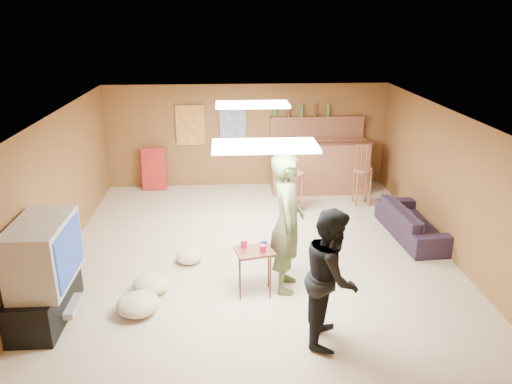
{
  "coord_description": "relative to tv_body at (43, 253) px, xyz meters",
  "views": [
    {
      "loc": [
        -0.43,
        -6.99,
        3.6
      ],
      "look_at": [
        0.0,
        0.2,
        1.0
      ],
      "focal_mm": 35.0,
      "sensor_mm": 36.0,
      "label": 1
    }
  ],
  "objects": [
    {
      "name": "ground",
      "position": [
        2.65,
        1.5,
        -0.9
      ],
      "size": [
        7.0,
        7.0,
        0.0
      ],
      "primitive_type": "plane",
      "color": "#BCAC8F",
      "rests_on": "ground"
    },
    {
      "name": "ceiling",
      "position": [
        2.65,
        1.5,
        1.3
      ],
      "size": [
        6.0,
        7.0,
        0.02
      ],
      "primitive_type": "cube",
      "color": "silver",
      "rests_on": "ground"
    },
    {
      "name": "wall_back",
      "position": [
        2.65,
        5.0,
        0.2
      ],
      "size": [
        6.0,
        0.02,
        2.2
      ],
      "primitive_type": "cube",
      "color": "brown",
      "rests_on": "ground"
    },
    {
      "name": "wall_front",
      "position": [
        2.65,
        -2.0,
        0.2
      ],
      "size": [
        6.0,
        0.02,
        2.2
      ],
      "primitive_type": "cube",
      "color": "brown",
      "rests_on": "ground"
    },
    {
      "name": "wall_left",
      "position": [
        -0.35,
        1.5,
        0.2
      ],
      "size": [
        0.02,
        7.0,
        2.2
      ],
      "primitive_type": "cube",
      "color": "brown",
      "rests_on": "ground"
    },
    {
      "name": "wall_right",
      "position": [
        5.65,
        1.5,
        0.2
      ],
      "size": [
        0.02,
        7.0,
        2.2
      ],
      "primitive_type": "cube",
      "color": "brown",
      "rests_on": "ground"
    },
    {
      "name": "tv_stand",
      "position": [
        -0.07,
        0.0,
        -0.65
      ],
      "size": [
        0.55,
        1.3,
        0.5
      ],
      "primitive_type": "cube",
      "color": "black",
      "rests_on": "ground"
    },
    {
      "name": "dvd_box",
      "position": [
        0.15,
        0.0,
        -0.75
      ],
      "size": [
        0.35,
        0.5,
        0.08
      ],
      "primitive_type": "cube",
      "color": "#B2B2B7",
      "rests_on": "tv_stand"
    },
    {
      "name": "tv_body",
      "position": [
        0.0,
        0.0,
        0.0
      ],
      "size": [
        0.6,
        1.1,
        0.8
      ],
      "primitive_type": "cube",
      "color": "#B2B2B7",
      "rests_on": "tv_stand"
    },
    {
      "name": "tv_screen",
      "position": [
        0.31,
        0.0,
        0.0
      ],
      "size": [
        0.02,
        0.95,
        0.65
      ],
      "primitive_type": "cube",
      "color": "navy",
      "rests_on": "tv_body"
    },
    {
      "name": "bar_counter",
      "position": [
        4.15,
        4.45,
        -0.35
      ],
      "size": [
        2.0,
        0.6,
        1.1
      ],
      "primitive_type": "cube",
      "color": "brown",
      "rests_on": "ground"
    },
    {
      "name": "bar_lip",
      "position": [
        4.15,
        4.2,
        0.2
      ],
      "size": [
        2.1,
        0.12,
        0.05
      ],
      "primitive_type": "cube",
      "color": "#452016",
      "rests_on": "bar_counter"
    },
    {
      "name": "bar_shelf",
      "position": [
        4.15,
        4.9,
        0.6
      ],
      "size": [
        2.0,
        0.18,
        0.05
      ],
      "primitive_type": "cube",
      "color": "brown",
      "rests_on": "bar_backing"
    },
    {
      "name": "bar_backing",
      "position": [
        4.15,
        4.92,
        0.3
      ],
      "size": [
        2.0,
        0.14,
        0.6
      ],
      "primitive_type": "cube",
      "color": "brown",
      "rests_on": "bar_counter"
    },
    {
      "name": "poster_left",
      "position": [
        1.45,
        4.96,
        0.45
      ],
      "size": [
        0.6,
        0.03,
        0.85
      ],
      "primitive_type": "cube",
      "color": "#BF3F26",
      "rests_on": "wall_back"
    },
    {
      "name": "poster_right",
      "position": [
        2.35,
        4.96,
        0.45
      ],
      "size": [
        0.55,
        0.03,
        0.8
      ],
      "primitive_type": "cube",
      "color": "#334C99",
      "rests_on": "wall_back"
    },
    {
      "name": "folding_chair_stack",
      "position": [
        0.65,
        4.8,
        -0.45
      ],
      "size": [
        0.5,
        0.26,
        0.91
      ],
      "primitive_type": "cube",
      "rotation": [
        -0.14,
        0.0,
        0.0
      ],
      "color": "#B52521",
      "rests_on": "ground"
    },
    {
      "name": "ceiling_panel_front",
      "position": [
        2.65,
        0.0,
        1.27
      ],
      "size": [
        1.2,
        0.6,
        0.04
      ],
      "primitive_type": "cube",
      "color": "white",
      "rests_on": "ceiling"
    },
    {
      "name": "ceiling_panel_back",
      "position": [
        2.65,
        2.7,
        1.27
      ],
      "size": [
        1.2,
        0.6,
        0.04
      ],
      "primitive_type": "cube",
      "color": "white",
      "rests_on": "ceiling"
    },
    {
      "name": "person_olive",
      "position": [
        3.0,
        0.56,
        0.07
      ],
      "size": [
        0.57,
        0.77,
        1.93
      ],
      "primitive_type": "imported",
      "rotation": [
        0.0,
        0.0,
        1.42
      ],
      "color": "#4B5732",
      "rests_on": "ground"
    },
    {
      "name": "person_black",
      "position": [
        3.36,
        -0.61,
        -0.09
      ],
      "size": [
        0.79,
        0.91,
        1.62
      ],
      "primitive_type": "imported",
      "rotation": [
        0.0,
        0.0,
        1.32
      ],
      "color": "black",
      "rests_on": "ground"
    },
    {
      "name": "sofa",
      "position": [
        5.35,
        2.09,
        -0.64
      ],
      "size": [
        0.82,
        1.84,
        0.53
      ],
      "primitive_type": "imported",
      "rotation": [
        0.0,
        0.0,
        1.64
      ],
      "color": "black",
      "rests_on": "ground"
    },
    {
      "name": "tray_table",
      "position": [
        2.56,
        0.43,
        -0.58
      ],
      "size": [
        0.57,
        0.5,
        0.64
      ],
      "primitive_type": "cube",
      "rotation": [
        0.0,
        0.0,
        0.23
      ],
      "color": "#452016",
      "rests_on": "ground"
    },
    {
      "name": "cup_red_near",
      "position": [
        2.42,
        0.51,
        -0.2
      ],
      "size": [
        0.08,
        0.08,
        0.12
      ],
      "primitive_type": "cylinder",
      "rotation": [
        0.0,
        0.0,
        0.01
      ],
      "color": "#BB0C2E",
      "rests_on": "tray_table"
    },
    {
      "name": "cup_red_far",
      "position": [
        2.66,
        0.36,
        -0.21
      ],
      "size": [
        0.09,
        0.09,
        0.1
      ],
      "primitive_type": "cylinder",
      "rotation": [
        0.0,
        0.0,
        0.22
      ],
      "color": "#BB0C2E",
      "rests_on": "tray_table"
    },
    {
      "name": "cup_blue",
      "position": [
        2.68,
        0.5,
        -0.21
      ],
      "size": [
        0.1,
        0.1,
        0.1
      ],
      "primitive_type": "cylinder",
      "rotation": [
        0.0,
        0.0,
        0.36
      ],
      "color": "navy",
      "rests_on": "tray_table"
    },
    {
      "name": "bar_stool_left",
      "position": [
        3.48,
        3.42,
        -0.35
      ],
      "size": [
        0.39,
        0.39,
        1.11
      ],
      "primitive_type": null,
      "rotation": [
        0.0,
        0.0,
        -0.11
      ],
      "color": "brown",
      "rests_on": "ground"
    },
    {
      "name": "bar_stool_right",
      "position": [
        4.86,
        3.63,
        -0.36
      ],
      "size": [
        0.38,
        0.38,
        1.09
      ],
      "primitive_type": null,
      "rotation": [
        0.0,
        0.0,
        -0.11
      ],
      "color": "brown",
      "rests_on": "ground"
    },
    {
      "name": "cushion_near_tv",
      "position": [
        1.15,
        0.54,
        -0.79
      ],
      "size": [
        0.62,
        0.62,
        0.23
      ],
      "primitive_type": "ellipsoid",
      "rotation": [
        0.0,
        0.0,
        0.25
      ],
      "color": "#C0B088",
      "rests_on": "ground"
    },
    {
      "name": "cushion_mid",
      "position": [
        1.61,
        1.37,
        -0.81
      ],
      "size": [
        0.42,
        0.42,
        0.18
      ],
      "primitive_type": "ellipsoid",
      "rotation": [
        0.0,
        0.0,
        0.05
      ],
      "color": "#C0B088",
      "rests_on": "ground"
    },
    {
      "name": "cushion_far",
      "position": [
        1.06,
        0.04,
        -0.78
      ],
      "size": [
        0.66,
        0.66,
        0.25
      ],
      "primitive_type": "ellipsoid",
      "rotation": [
        0.0,
        0.0,
        0.23
      ],
      "color": "#C0B088",
      "rests_on": "ground"
    },
    {
      "name": "bottle_row",
      "position": [
        3.81,
        4.88,
        0.75
      ],
      "size": [
        1.2,
        0.08,
        0.26
      ],
      "primitive_type": null,
      "color": "#3F7233",
      "rests_on": "bar_shelf"
    }
  ]
}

